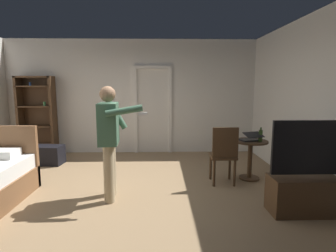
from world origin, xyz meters
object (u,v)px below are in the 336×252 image
Objects in this scene: tv_flatscreen at (315,187)px; wooden_chair at (224,153)px; person_blue_shirt at (110,134)px; suitcase_dark at (49,155)px; bookshelf at (37,113)px; bottle_on_table at (261,135)px; laptop at (251,138)px; side_table at (250,153)px.

tv_flatscreen is 1.24× the size of wooden_chair.
person_blue_shirt is 2.81× the size of suitcase_dark.
bottle_on_table is at bearing -22.37° from bookshelf.
suitcase_dark is at bearing 132.70° from person_blue_shirt.
wooden_chair reaches higher than suitcase_dark.
person_blue_shirt is (-2.30, -0.74, 0.21)m from laptop.
bottle_on_table is (-0.27, 1.24, 0.45)m from tv_flatscreen.
person_blue_shirt reaches higher than bottle_on_table.
bookshelf reaches higher than side_table.
suitcase_dark is (0.55, -0.83, -0.81)m from bookshelf.
tv_flatscreen is at bearing -11.09° from person_blue_shirt.
bookshelf is at bearing 157.35° from laptop.
side_table is at bearing 18.69° from person_blue_shirt.
side_table is 2.50m from person_blue_shirt.
suitcase_dark is (-1.65, 1.79, -0.77)m from person_blue_shirt.
suitcase_dark is at bearing 159.79° from wooden_chair.
tv_flatscreen is 4.97m from suitcase_dark.
laptop is 1.66× the size of bottle_on_table.
bottle_on_table reaches higher than suitcase_dark.
laptop is 2.43m from person_blue_shirt.
bottle_on_table is at bearing -13.81° from laptop.
person_blue_shirt is at bearing 168.91° from tv_flatscreen.
tv_flatscreen is 3.03× the size of laptop.
bottle_on_table is (0.14, -0.08, 0.34)m from side_table.
side_table is 0.71× the size of wooden_chair.
laptop is at bearing 166.19° from bottle_on_table.
tv_flatscreen is 1.44m from wooden_chair.
tv_flatscreen reaches higher than laptop.
tv_flatscreen is at bearing -32.61° from bookshelf.
suitcase_dark is (-4.11, 1.09, -0.61)m from bottle_on_table.
bookshelf reaches higher than person_blue_shirt.
laptop is at bearing -9.28° from suitcase_dark.
laptop is at bearing 17.90° from person_blue_shirt.
wooden_chair is (-0.67, -0.18, -0.26)m from bottle_on_table.
tv_flatscreen reaches higher than side_table.
tv_flatscreen reaches higher than suitcase_dark.
person_blue_shirt is 2.55m from suitcase_dark.
bookshelf is 3.42m from person_blue_shirt.
wooden_chair is at bearing -157.22° from laptop.
wooden_chair is 1.91m from person_blue_shirt.
tv_flatscreen is at bearing -22.38° from suitcase_dark.
person_blue_shirt is (-2.73, 0.54, 0.61)m from tv_flatscreen.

